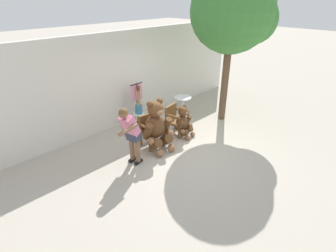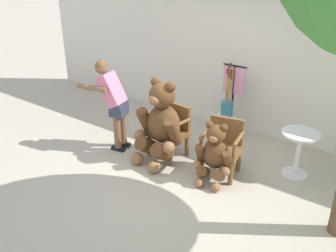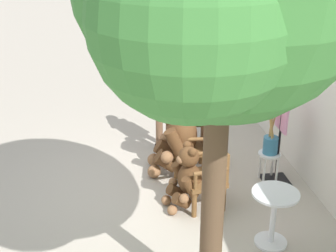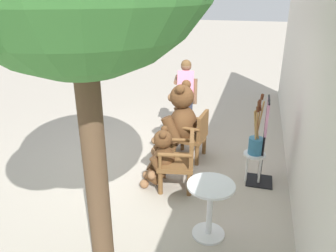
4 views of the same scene
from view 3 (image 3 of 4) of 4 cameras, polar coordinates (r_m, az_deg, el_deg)
The scene contains 11 objects.
ground_plane at distance 6.93m, azimuth -1.97°, elevation -7.74°, with size 60.00×60.00×0.00m, color #B2A899.
back_wall at distance 6.97m, azimuth 17.90°, elevation 4.01°, with size 10.00×0.16×2.80m, color silver.
wooden_chair_left at distance 7.23m, azimuth 3.10°, elevation -2.18°, with size 0.61×0.58×0.86m.
wooden_chair_right at distance 6.40m, azimuth 4.78°, elevation -5.94°, with size 0.65×0.61×0.86m.
teddy_bear_large at distance 7.11m, azimuth 1.10°, elevation -0.73°, with size 0.83×0.82×1.38m.
teddy_bear_small at distance 6.33m, azimuth 2.24°, elevation -6.27°, with size 0.58×0.57×0.94m.
person_visitor at distance 7.84m, azimuth -0.73°, elevation 3.57°, with size 0.75×0.57×1.53m.
white_stool at distance 7.15m, azimuth 12.22°, elevation -3.98°, with size 0.34×0.34×0.46m.
brush_bucket at distance 7.02m, azimuth 12.43°, elevation -1.77°, with size 0.22×0.22×0.96m.
round_side_table at distance 5.79m, azimuth 12.77°, elevation -10.20°, with size 0.56×0.56×0.72m.
clothing_display_stand at distance 7.00m, azimuth 13.45°, elevation -1.42°, with size 0.44×0.40×1.36m.
Camera 3 is at (5.87, -0.63, 3.64)m, focal length 50.00 mm.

